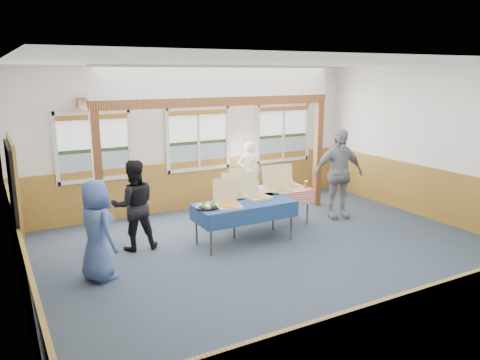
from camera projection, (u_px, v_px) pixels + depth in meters
name	position (u px, v px, depth m)	size (l,w,h in m)	color
floor	(282.00, 257.00, 7.95)	(8.00, 8.00, 0.00)	#26313F
ceiling	(287.00, 63.00, 7.23)	(8.00, 8.00, 0.00)	white
wall_back	(197.00, 138.00, 10.58)	(8.00, 8.00, 0.00)	silver
wall_left	(13.00, 195.00, 5.71)	(8.00, 8.00, 0.00)	silver
wall_right	(448.00, 146.00, 9.47)	(8.00, 8.00, 0.00)	silver
wainscot_back	(199.00, 184.00, 10.80)	(7.98, 0.05, 1.10)	brown
wainscot_front	(470.00, 320.00, 4.86)	(7.98, 0.05, 1.10)	brown
wainscot_left	(24.00, 274.00, 5.96)	(0.05, 6.98, 1.10)	brown
wainscot_right	(442.00, 196.00, 9.70)	(0.05, 6.98, 1.10)	brown
cased_opening	(16.00, 218.00, 6.62)	(0.06, 1.30, 2.10)	#363636
window_left	(94.00, 142.00, 9.45)	(1.56, 0.10, 1.46)	silver
window_mid	(198.00, 135.00, 10.53)	(1.56, 0.10, 1.46)	silver
window_right	(283.00, 129.00, 11.61)	(1.56, 0.10, 1.46)	silver
post_left	(98.00, 178.00, 8.47)	(0.15, 0.15, 2.40)	#572413
post_right	(318.00, 155.00, 10.82)	(0.15, 0.15, 2.40)	#572413
cross_beam	(221.00, 102.00, 9.36)	(5.15, 0.18, 0.18)	#572413
table_left	(245.00, 206.00, 8.49)	(1.99, 1.41, 0.76)	#363636
table_right	(264.00, 193.00, 9.36)	(1.88, 0.83, 0.76)	#363636
pizza_box_a	(228.00, 203.00, 8.18)	(0.51, 0.58, 0.46)	beige
pizza_box_b	(256.00, 195.00, 8.76)	(0.48, 0.56, 0.45)	beige
pizza_box_c	(234.00, 193.00, 8.90)	(0.48, 0.55, 0.42)	beige
pizza_box_d	(244.00, 187.00, 9.33)	(0.43, 0.51, 0.42)	beige
pizza_box_e	(277.00, 186.00, 9.38)	(0.44, 0.53, 0.46)	beige
pizza_box_f	(287.00, 182.00, 9.76)	(0.45, 0.52, 0.41)	beige
veggie_tray	(207.00, 206.00, 8.11)	(0.41, 0.41, 0.09)	black
drink_glass	(306.00, 184.00, 9.51)	(0.07, 0.07, 0.15)	#975819
woman_white	(249.00, 173.00, 10.96)	(0.55, 0.36, 1.51)	white
woman_black	(134.00, 205.00, 8.14)	(0.78, 0.61, 1.60)	black
man_blue	(97.00, 231.00, 6.93)	(0.75, 0.49, 1.54)	#3A5292
person_grey	(338.00, 174.00, 9.93)	(1.13, 0.47, 1.92)	gray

